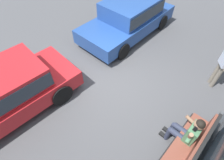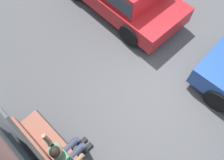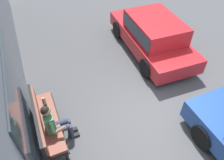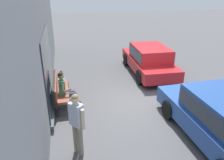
# 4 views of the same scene
# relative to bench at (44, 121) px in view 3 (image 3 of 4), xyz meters

# --- Properties ---
(ground_plane) EXTENTS (60.00, 60.00, 0.00)m
(ground_plane) POSITION_rel_bench_xyz_m (-0.66, -2.90, -0.57)
(ground_plane) COLOR #4C4C4F
(bench) EXTENTS (1.99, 0.55, 1.00)m
(bench) POSITION_rel_bench_xyz_m (0.00, 0.00, 0.00)
(bench) COLOR black
(bench) RESTS_ON ground_plane
(person_on_phone) EXTENTS (0.73, 0.74, 1.33)m
(person_on_phone) POSITION_rel_bench_xyz_m (-0.25, -0.22, 0.13)
(person_on_phone) COLOR #2D3347
(person_on_phone) RESTS_ON ground_plane
(parked_car_mid) EXTENTS (4.21, 1.97, 1.39)m
(parked_car_mid) POSITION_rel_bench_xyz_m (2.14, -4.34, 0.20)
(parked_car_mid) COLOR red
(parked_car_mid) RESTS_ON ground_plane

